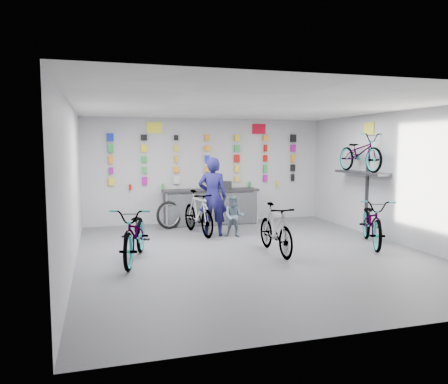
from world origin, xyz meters
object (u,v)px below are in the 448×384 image
object	(u,v)px
counter	(211,207)
bike_right	(372,222)
bike_service	(198,213)
bike_center	(275,229)
customer	(234,216)
bike_left	(135,233)
clerk	(213,197)

from	to	relation	value
counter	bike_right	distance (m)	4.54
bike_service	bike_center	bearing A→B (deg)	-74.86
bike_right	customer	world-z (taller)	bike_right
bike_left	counter	bearing A→B (deg)	69.53
bike_center	bike_service	world-z (taller)	bike_service
bike_service	customer	xyz separation A→B (m)	(0.77, -0.55, -0.04)
bike_center	customer	world-z (taller)	bike_center
bike_left	bike_service	xyz separation A→B (m)	(1.72, 2.18, 0.01)
counter	bike_left	world-z (taller)	bike_left
counter	bike_center	distance (m)	3.70
clerk	bike_service	bearing A→B (deg)	-22.20
clerk	counter	bearing A→B (deg)	-85.37
counter	bike_service	xyz separation A→B (m)	(-0.65, -1.30, 0.06)
bike_left	bike_center	xyz separation A→B (m)	(2.82, -0.19, -0.02)
customer	clerk	bearing A→B (deg)	172.02
bike_right	counter	bearing A→B (deg)	152.93
counter	bike_right	xyz separation A→B (m)	(2.83, -3.55, 0.05)
counter	bike_left	size ratio (longest dim) A/B	1.31
customer	counter	bearing A→B (deg)	118.44
bike_right	clerk	size ratio (longest dim) A/B	1.05
counter	clerk	bearing A→B (deg)	-102.58
bike_right	bike_service	xyz separation A→B (m)	(-3.48, 2.25, 0.01)
bike_left	bike_right	world-z (taller)	bike_left
bike_center	bike_right	xyz separation A→B (m)	(2.38, 0.12, 0.02)
bike_left	bike_center	world-z (taller)	bike_left
bike_left	bike_center	distance (m)	2.83
bike_center	bike_service	bearing A→B (deg)	115.28
bike_service	clerk	world-z (taller)	clerk
clerk	customer	world-z (taller)	clerk
bike_service	customer	size ratio (longest dim) A/B	1.79
counter	clerk	size ratio (longest dim) A/B	1.39
customer	bike_left	bearing A→B (deg)	-122.04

